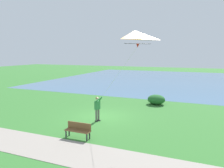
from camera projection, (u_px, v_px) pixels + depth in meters
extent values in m
plane|color=#33702D|center=(101.00, 117.00, 15.81)|extent=(120.00, 120.00, 0.00)
cube|color=#476B8E|center=(182.00, 80.00, 37.47)|extent=(36.00, 44.00, 0.01)
cube|color=gray|center=(88.00, 156.00, 9.82)|extent=(2.63, 32.02, 0.02)
cube|color=#232328|center=(99.00, 120.00, 14.95)|extent=(0.17, 0.26, 0.06)
cylinder|color=slate|center=(99.00, 114.00, 14.90)|extent=(0.14, 0.14, 0.82)
cube|color=#232328|center=(97.00, 121.00, 14.76)|extent=(0.17, 0.26, 0.06)
cylinder|color=slate|center=(96.00, 115.00, 14.71)|extent=(0.14, 0.14, 0.82)
cube|color=#38894C|center=(97.00, 105.00, 14.70)|extent=(0.44, 0.32, 0.60)
sphere|color=beige|center=(97.00, 99.00, 14.64)|extent=(0.22, 0.22, 0.22)
ellipsoid|color=#4C3319|center=(97.00, 98.00, 14.64)|extent=(0.28, 0.28, 0.13)
cylinder|color=#38894C|center=(100.00, 99.00, 14.57)|extent=(0.45, 0.46, 0.43)
cylinder|color=#38894C|center=(99.00, 99.00, 14.43)|extent=(0.22, 0.56, 0.43)
sphere|color=beige|center=(101.00, 98.00, 14.39)|extent=(0.10, 0.10, 0.10)
pyramid|color=orange|center=(135.00, 39.00, 12.52)|extent=(1.87, 1.92, 0.61)
cone|color=red|center=(138.00, 46.00, 12.20)|extent=(0.28, 0.28, 0.22)
cylinder|color=black|center=(138.00, 44.00, 12.18)|extent=(1.20, 1.29, 0.02)
cylinder|color=silver|center=(118.00, 74.00, 13.30)|extent=(0.75, 2.72, 3.42)
cube|color=brown|center=(78.00, 131.00, 11.78)|extent=(0.45, 1.50, 0.05)
cube|color=brown|center=(79.00, 126.00, 11.92)|extent=(0.05, 1.50, 0.40)
cube|color=#2D2D33|center=(87.00, 137.00, 11.42)|extent=(0.06, 0.06, 0.45)
cube|color=#2D2D33|center=(90.00, 135.00, 11.71)|extent=(0.06, 0.06, 0.45)
cube|color=#2D2D33|center=(66.00, 134.00, 11.91)|extent=(0.06, 0.06, 0.45)
cube|color=#2D2D33|center=(69.00, 132.00, 12.20)|extent=(0.06, 0.06, 0.45)
ellipsoid|color=#236028|center=(156.00, 100.00, 19.68)|extent=(1.39, 1.63, 0.92)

